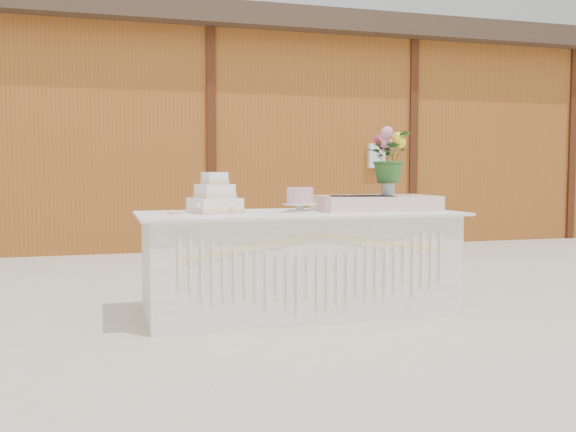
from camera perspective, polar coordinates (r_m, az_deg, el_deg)
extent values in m
plane|color=beige|center=(4.95, 0.98, -8.58)|extent=(80.00, 80.00, 0.00)
cube|color=brown|center=(10.72, -8.60, 6.21)|extent=(12.00, 4.00, 3.00)
cube|color=#3C2D21|center=(10.91, -8.69, 14.91)|extent=(12.60, 4.60, 0.30)
cube|color=white|center=(4.88, 0.99, -4.28)|extent=(2.28, 0.88, 0.75)
cube|color=white|center=(4.84, 0.99, 0.23)|extent=(2.40, 1.00, 0.02)
cube|color=white|center=(4.78, -6.52, 0.95)|extent=(0.39, 0.39, 0.11)
cube|color=beige|center=(4.78, -6.52, 0.55)|extent=(0.41, 0.41, 0.03)
cube|color=white|center=(4.77, -6.53, 2.21)|extent=(0.28, 0.28, 0.10)
cube|color=beige|center=(4.78, -6.53, 1.87)|extent=(0.30, 0.30, 0.03)
cube|color=white|center=(4.77, -6.54, 3.35)|extent=(0.18, 0.18, 0.09)
cube|color=beige|center=(4.77, -6.54, 3.08)|extent=(0.20, 0.20, 0.03)
cylinder|color=silver|center=(4.84, 1.08, 0.44)|extent=(0.22, 0.22, 0.01)
cylinder|color=silver|center=(4.84, 1.08, 0.76)|extent=(0.06, 0.06, 0.04)
cylinder|color=silver|center=(4.84, 1.08, 1.07)|extent=(0.26, 0.26, 0.01)
cylinder|color=#E4A4B1|center=(4.83, 1.08, 1.84)|extent=(0.20, 0.20, 0.12)
cube|color=beige|center=(5.11, 7.79, 1.16)|extent=(0.93, 0.55, 0.12)
cylinder|color=#B0B1B5|center=(5.14, 8.87, 2.64)|extent=(0.11, 0.11, 0.15)
imported|color=#2E5E25|center=(5.14, 8.90, 5.73)|extent=(0.48, 0.48, 0.41)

